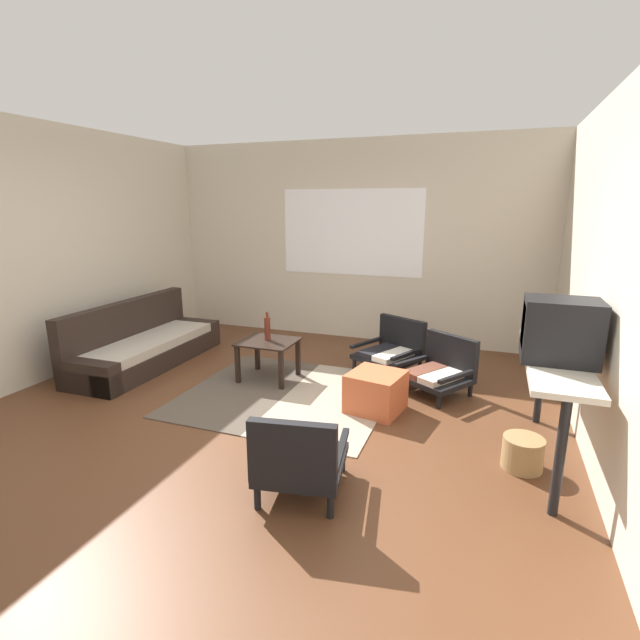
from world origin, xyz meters
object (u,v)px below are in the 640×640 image
at_px(console_shelf, 554,370).
at_px(coffee_table, 268,349).
at_px(clay_vase, 552,326).
at_px(armchair_by_window, 392,348).
at_px(glass_bottle, 267,328).
at_px(ottoman_orange, 376,392).
at_px(couch, 144,345).
at_px(armchair_striped_foreground, 300,458).
at_px(armchair_corner, 440,368).
at_px(wicker_basket, 523,453).
at_px(crt_television, 560,330).

bearing_deg(console_shelf, coffee_table, 163.63).
bearing_deg(console_shelf, clay_vase, 90.00).
bearing_deg(armchair_by_window, glass_bottle, -150.56).
bearing_deg(ottoman_orange, couch, 173.57).
relative_size(armchair_by_window, armchair_striped_foreground, 1.18).
bearing_deg(ottoman_orange, clay_vase, 0.42).
bearing_deg(armchair_corner, armchair_by_window, 142.82).
relative_size(armchair_corner, glass_bottle, 2.63).
height_order(armchair_by_window, ottoman_orange, armchair_by_window).
bearing_deg(wicker_basket, console_shelf, 48.18).
distance_m(console_shelf, wicker_basket, 0.64).
height_order(ottoman_orange, crt_television, crt_television).
bearing_deg(clay_vase, coffee_table, 172.24).
height_order(armchair_striped_foreground, ottoman_orange, armchair_striped_foreground).
distance_m(armchair_corner, clay_vase, 1.29).
distance_m(armchair_by_window, wicker_basket, 2.13).
bearing_deg(armchair_corner, wicker_basket, -59.69).
bearing_deg(armchair_striped_foreground, coffee_table, 121.72).
relative_size(armchair_by_window, clay_vase, 2.47).
bearing_deg(console_shelf, ottoman_orange, 163.51).
bearing_deg(wicker_basket, coffee_table, 159.10).
xyz_separation_m(coffee_table, wicker_basket, (2.50, -0.96, -0.23)).
xyz_separation_m(couch, clay_vase, (4.28, -0.32, 0.71)).
xyz_separation_m(console_shelf, glass_bottle, (-2.68, 0.82, -0.14)).
height_order(clay_vase, glass_bottle, clay_vase).
distance_m(armchair_striped_foreground, clay_vase, 2.22).
relative_size(console_shelf, clay_vase, 4.41).
bearing_deg(glass_bottle, ottoman_orange, -17.44).
bearing_deg(coffee_table, ottoman_orange, -16.25).
xyz_separation_m(armchair_striped_foreground, crt_television, (1.53, 0.96, 0.75)).
xyz_separation_m(armchair_corner, console_shelf, (0.88, -1.07, 0.46)).
distance_m(ottoman_orange, glass_bottle, 1.42).
distance_m(console_shelf, crt_television, 0.32).
height_order(armchair_corner, clay_vase, clay_vase).
bearing_deg(glass_bottle, armchair_corner, 7.87).
relative_size(armchair_striped_foreground, console_shelf, 0.47).
height_order(armchair_corner, ottoman_orange, armchair_corner).
distance_m(armchair_striped_foreground, glass_bottle, 2.20).
bearing_deg(crt_television, armchair_by_window, 132.59).
relative_size(armchair_corner, wicker_basket, 2.84).
xyz_separation_m(ottoman_orange, glass_bottle, (-1.30, 0.41, 0.39)).
height_order(couch, crt_television, crt_television).
bearing_deg(console_shelf, couch, 170.25).
bearing_deg(couch, wicker_basket, -12.44).
bearing_deg(glass_bottle, wicker_basket, -21.45).
xyz_separation_m(console_shelf, clay_vase, (0.00, 0.42, 0.22)).
distance_m(armchair_striped_foreground, console_shelf, 1.90).
bearing_deg(crt_television, console_shelf, 87.77).
xyz_separation_m(coffee_table, armchair_corner, (1.78, 0.28, -0.10)).
relative_size(armchair_corner, crt_television, 1.69).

